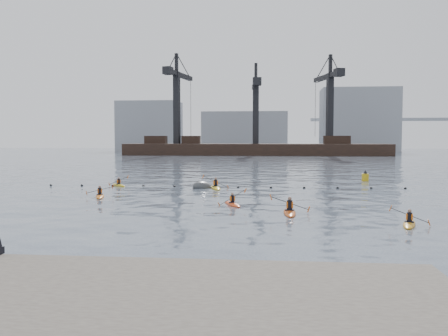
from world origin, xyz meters
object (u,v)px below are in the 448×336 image
(kayaker_0, at_px, (232,203))
(kayaker_2, at_px, (100,195))
(kayaker_4, at_px, (290,211))
(kayaker_3, at_px, (216,187))
(kayaker_5, at_px, (119,185))
(kayaker_1, at_px, (409,223))
(nav_buoy, at_px, (365,177))
(mooring_buoy, at_px, (203,188))

(kayaker_0, relative_size, kayaker_2, 0.94)
(kayaker_4, bearing_deg, kayaker_3, -66.20)
(kayaker_3, bearing_deg, kayaker_2, -153.77)
(kayaker_2, xyz_separation_m, kayaker_5, (-1.26, 8.51, -0.01))
(kayaker_0, relative_size, kayaker_1, 0.98)
(kayaker_0, height_order, kayaker_1, kayaker_0)
(kayaker_0, distance_m, kayaker_2, 11.14)
(kayaker_1, distance_m, kayaker_4, 6.90)
(kayaker_3, height_order, kayaker_4, kayaker_3)
(kayaker_2, relative_size, kayaker_5, 1.19)
(kayaker_1, relative_size, nav_buoy, 2.25)
(kayaker_4, bearing_deg, nav_buoy, -111.32)
(kayaker_0, xyz_separation_m, kayaker_1, (9.78, -6.63, 0.00))
(mooring_buoy, bearing_deg, kayaker_1, -52.76)
(kayaker_4, distance_m, nav_buoy, 24.49)
(nav_buoy, bearing_deg, kayaker_5, -163.00)
(kayaker_5, bearing_deg, kayaker_0, -84.32)
(kayaker_0, height_order, kayaker_2, kayaker_0)
(mooring_buoy, bearing_deg, kayaker_5, 172.61)
(kayaker_4, distance_m, mooring_buoy, 16.01)
(kayaker_3, bearing_deg, nav_buoy, 16.92)
(kayaker_3, xyz_separation_m, kayaker_5, (-9.50, 1.52, -0.02))
(kayaker_2, distance_m, mooring_buoy, 10.21)
(kayaker_3, bearing_deg, kayaker_0, -91.48)
(kayaker_1, height_order, kayaker_3, kayaker_3)
(kayaker_1, height_order, kayaker_2, kayaker_1)
(kayaker_0, height_order, nav_buoy, nav_buoy)
(kayaker_3, bearing_deg, mooring_buoy, 145.94)
(kayaker_4, height_order, nav_buoy, nav_buoy)
(kayaker_1, bearing_deg, kayaker_2, 171.69)
(kayaker_1, bearing_deg, nav_buoy, 101.87)
(kayaker_1, distance_m, nav_buoy, 26.28)
(kayaker_4, relative_size, kayaker_5, 1.35)
(kayaker_0, distance_m, nav_buoy, 23.24)
(kayaker_0, distance_m, kayaker_1, 11.81)
(kayaker_0, bearing_deg, mooring_buoy, 85.80)
(kayaker_4, height_order, kayaker_5, kayaker_4)
(kayaker_3, xyz_separation_m, nav_buoy, (14.99, 9.01, 0.29))
(kayaker_4, xyz_separation_m, mooring_buoy, (-7.30, 14.24, -0.11))
(kayaker_4, relative_size, mooring_buoy, 1.52)
(kayaker_3, relative_size, kayaker_5, 1.37)
(kayaker_1, relative_size, kayaker_4, 0.84)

